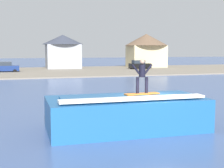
# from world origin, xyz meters

# --- Properties ---
(ground_plane) EXTENTS (260.00, 260.00, 0.00)m
(ground_plane) POSITION_xyz_m (0.00, 0.00, 0.00)
(ground_plane) COLOR #415B90
(wave_crest) EXTENTS (7.81, 3.70, 1.82)m
(wave_crest) POSITION_xyz_m (-1.03, 1.10, 0.86)
(wave_crest) COLOR #1F5E9D
(wave_crest) RESTS_ON ground_plane
(surfboard) EXTENTS (1.79, 0.61, 0.06)m
(surfboard) POSITION_xyz_m (-0.34, 0.73, 1.85)
(surfboard) COLOR orange
(surfboard) RESTS_ON wave_crest
(surfer) EXTENTS (1.09, 0.32, 1.68)m
(surfer) POSITION_xyz_m (-0.32, 0.77, 2.82)
(surfer) COLOR black
(surfer) RESTS_ON surfboard
(shoreline_bank) EXTENTS (120.00, 24.98, 0.17)m
(shoreline_bank) POSITION_xyz_m (0.00, 42.86, 0.08)
(shoreline_bank) COLOR gray
(shoreline_bank) RESTS_ON ground_plane
(car_near_shore) EXTENTS (4.08, 2.31, 1.86)m
(car_near_shore) POSITION_xyz_m (-8.46, 43.09, 0.95)
(car_near_shore) COLOR navy
(car_near_shore) RESTS_ON ground_plane
(car_far_shore) EXTENTS (4.12, 2.10, 1.86)m
(car_far_shore) POSITION_xyz_m (16.13, 44.33, 0.95)
(car_far_shore) COLOR black
(car_far_shore) RESTS_ON ground_plane
(house_gabled_white) EXTENTS (9.14, 9.14, 7.20)m
(house_gabled_white) POSITION_xyz_m (19.72, 49.91, 4.19)
(house_gabled_white) COLOR beige
(house_gabled_white) RESTS_ON ground_plane
(house_small_cottage) EXTENTS (8.19, 8.19, 6.84)m
(house_small_cottage) POSITION_xyz_m (2.14, 50.77, 3.82)
(house_small_cottage) COLOR #9EA3AD
(house_small_cottage) RESTS_ON ground_plane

